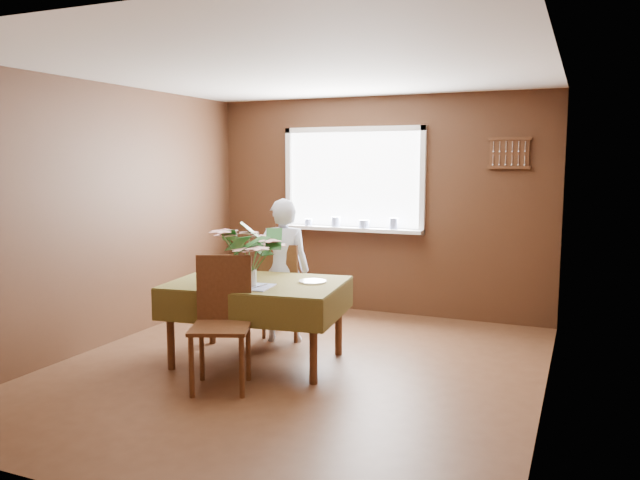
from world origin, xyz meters
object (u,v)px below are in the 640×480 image
at_px(chair_near, 222,316).
at_px(seated_woman, 283,270).
at_px(chair_far, 284,287).
at_px(flower_bouquet, 249,249).
at_px(dining_table, 257,291).

bearing_deg(chair_near, seated_woman, 72.56).
xyz_separation_m(chair_far, flower_bouquet, (0.17, -0.96, 0.52)).
bearing_deg(dining_table, flower_bouquet, -83.83).
bearing_deg(seated_woman, flower_bouquet, 78.12).
xyz_separation_m(dining_table, flower_bouquet, (0.05, -0.21, 0.41)).
height_order(dining_table, seated_woman, seated_woman).
bearing_deg(flower_bouquet, seated_woman, 98.51).
bearing_deg(chair_far, flower_bouquet, 100.53).
distance_m(dining_table, flower_bouquet, 0.46).
xyz_separation_m(chair_near, seated_woman, (-0.11, 1.29, 0.15)).
height_order(dining_table, chair_near, chair_near).
distance_m(chair_far, seated_woman, 0.20).
xyz_separation_m(dining_table, chair_near, (0.02, -0.61, -0.08)).
bearing_deg(dining_table, chair_near, -94.72).
xyz_separation_m(dining_table, seated_woman, (-0.08, 0.68, 0.07)).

